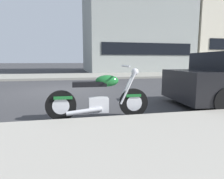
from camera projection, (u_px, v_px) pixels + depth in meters
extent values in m
plane|color=#333335|center=(65.00, 90.00, 8.08)|extent=(260.00, 260.00, 0.00)
cube|color=gray|center=(206.00, 74.00, 17.39)|extent=(120.00, 5.00, 0.14)
cube|color=silver|center=(61.00, 116.00, 4.29)|extent=(0.12, 2.20, 0.01)
cylinder|color=black|center=(134.00, 103.00, 4.22)|extent=(0.61, 0.13, 0.61)
cylinder|color=silver|center=(134.00, 103.00, 4.22)|extent=(0.34, 0.13, 0.33)
cylinder|color=black|center=(61.00, 105.00, 3.95)|extent=(0.61, 0.13, 0.61)
cylinder|color=silver|center=(61.00, 105.00, 3.95)|extent=(0.34, 0.13, 0.33)
cube|color=silver|center=(98.00, 105.00, 4.09)|extent=(0.41, 0.27, 0.30)
cube|color=black|center=(89.00, 84.00, 4.00)|extent=(0.69, 0.24, 0.10)
ellipsoid|color=#196028|center=(107.00, 81.00, 4.05)|extent=(0.49, 0.26, 0.24)
cube|color=#196028|center=(63.00, 97.00, 3.94)|extent=(0.37, 0.19, 0.06)
cube|color=#196028|center=(133.00, 95.00, 4.19)|extent=(0.33, 0.17, 0.06)
cylinder|color=silver|center=(126.00, 88.00, 4.22)|extent=(0.34, 0.06, 0.65)
cylinder|color=silver|center=(128.00, 89.00, 4.08)|extent=(0.34, 0.06, 0.65)
cylinder|color=silver|center=(126.00, 66.00, 4.08)|extent=(0.06, 0.62, 0.04)
sphere|color=silver|center=(135.00, 72.00, 4.13)|extent=(0.15, 0.15, 0.15)
cylinder|color=silver|center=(84.00, 111.00, 3.91)|extent=(0.71, 0.11, 0.16)
cylinder|color=black|center=(185.00, 90.00, 6.07)|extent=(0.63, 0.26, 0.62)
cylinder|color=black|center=(224.00, 101.00, 4.42)|extent=(0.63, 0.26, 0.62)
cube|color=#939993|center=(130.00, 26.00, 23.23)|extent=(10.42, 10.99, 10.53)
cube|color=black|center=(148.00, 49.00, 18.30)|extent=(8.75, 0.06, 1.10)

